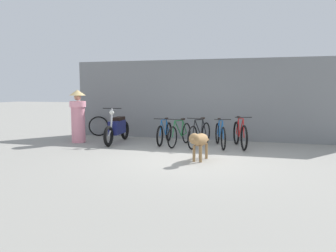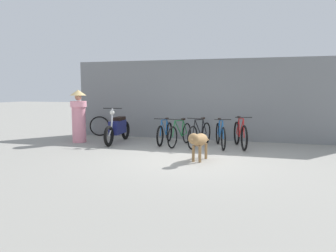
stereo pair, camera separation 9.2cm
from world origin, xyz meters
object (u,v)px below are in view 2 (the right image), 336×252
object	(u,v)px
bicycle_4	(240,135)
stray_dog	(199,141)
person_in_robes	(79,115)
bicycle_2	(200,134)
bicycle_0	(165,133)
motorcycle	(118,128)
bicycle_1	(180,134)
spare_tire_left	(100,126)
bicycle_3	(220,135)

from	to	relation	value
bicycle_4	stray_dog	bearing A→B (deg)	-37.04
stray_dog	bicycle_4	bearing A→B (deg)	167.84
person_in_robes	bicycle_2	bearing A→B (deg)	152.91
bicycle_0	person_in_robes	bearing A→B (deg)	-81.41
motorcycle	stray_dog	xyz separation A→B (m)	(2.90, -1.89, 0.03)
bicycle_1	bicycle_4	distance (m)	1.73
person_in_robes	stray_dog	bearing A→B (deg)	127.36
motorcycle	spare_tire_left	world-z (taller)	motorcycle
bicycle_2	motorcycle	world-z (taller)	motorcycle
bicycle_3	spare_tire_left	size ratio (longest dim) A/B	2.36
motorcycle	spare_tire_left	size ratio (longest dim) A/B	2.84
stray_dog	spare_tire_left	bearing A→B (deg)	-117.20
bicycle_2	bicycle_4	bearing A→B (deg)	109.46
bicycle_1	stray_dog	bearing A→B (deg)	35.69
bicycle_4	spare_tire_left	size ratio (longest dim) A/B	2.34
bicycle_2	motorcycle	distance (m)	2.57
stray_dog	bicycle_1	bearing A→B (deg)	-145.06
motorcycle	bicycle_4	bearing A→B (deg)	89.38
bicycle_0	person_in_robes	size ratio (longest dim) A/B	0.99
bicycle_3	bicycle_1	bearing A→B (deg)	-102.25
stray_dog	bicycle_2	bearing A→B (deg)	-160.95
bicycle_4	spare_tire_left	xyz separation A→B (m)	(-4.94, 1.01, -0.02)
motorcycle	spare_tire_left	distance (m)	1.71
spare_tire_left	bicycle_0	bearing A→B (deg)	-19.68
bicycle_4	bicycle_1	bearing A→B (deg)	-101.04
bicycle_3	bicycle_0	bearing A→B (deg)	-109.44
bicycle_4	person_in_robes	world-z (taller)	person_in_robes
bicycle_3	stray_dog	distance (m)	2.00
bicycle_2	stray_dog	size ratio (longest dim) A/B	1.41
bicycle_1	stray_dog	size ratio (longest dim) A/B	1.37
bicycle_3	bicycle_4	bearing A→B (deg)	82.06
bicycle_1	bicycle_3	size ratio (longest dim) A/B	0.99
bicycle_0	bicycle_1	distance (m)	0.55
person_in_robes	spare_tire_left	distance (m)	1.49
bicycle_0	spare_tire_left	world-z (taller)	bicycle_0
person_in_robes	spare_tire_left	xyz separation A→B (m)	(-0.04, 1.41, -0.51)
bicycle_3	stray_dog	bearing A→B (deg)	-22.81
bicycle_0	spare_tire_left	distance (m)	2.87
motorcycle	spare_tire_left	bearing A→B (deg)	-136.58
bicycle_0	bicycle_1	size ratio (longest dim) A/B	0.99
bicycle_3	motorcycle	xyz separation A→B (m)	(-3.15, -0.09, 0.10)
bicycle_0	stray_dog	world-z (taller)	bicycle_0
bicycle_1	stray_dog	xyz separation A→B (m)	(0.92, -1.91, 0.14)
bicycle_2	spare_tire_left	bearing A→B (deg)	-95.53
bicycle_0	person_in_robes	distance (m)	2.75
motorcycle	bicycle_1	bearing A→B (deg)	87.61
bicycle_1	motorcycle	bearing A→B (deg)	-79.22
bicycle_0	bicycle_2	world-z (taller)	bicycle_2
bicycle_1	stray_dog	world-z (taller)	bicycle_1
bicycle_1	motorcycle	size ratio (longest dim) A/B	0.82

